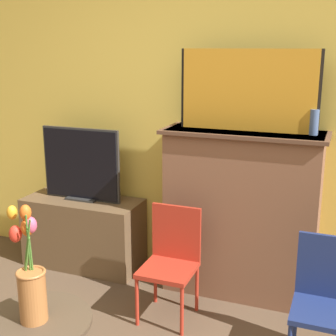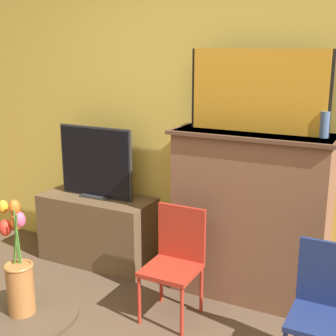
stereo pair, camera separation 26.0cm
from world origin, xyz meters
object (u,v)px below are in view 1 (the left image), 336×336
(chair_blue, at_px, (325,296))
(chair_red, at_px, (171,256))
(vase_tulips, at_px, (30,280))
(tv_monitor, at_px, (81,165))
(painting, at_px, (248,90))

(chair_blue, bearing_deg, chair_red, 170.52)
(chair_blue, xyz_separation_m, vase_tulips, (-1.19, -0.98, 0.36))
(tv_monitor, bearing_deg, chair_red, -24.99)
(painting, distance_m, vase_tulips, 1.85)
(chair_blue, bearing_deg, vase_tulips, -140.33)
(chair_blue, relative_size, vase_tulips, 1.41)
(tv_monitor, relative_size, chair_blue, 0.91)
(painting, relative_size, tv_monitor, 1.41)
(tv_monitor, height_order, vase_tulips, tv_monitor)
(chair_red, relative_size, vase_tulips, 1.41)
(painting, distance_m, chair_blue, 1.37)
(chair_red, bearing_deg, tv_monitor, 155.01)
(painting, bearing_deg, chair_blue, -45.95)
(tv_monitor, relative_size, chair_red, 0.91)
(tv_monitor, bearing_deg, vase_tulips, -65.84)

